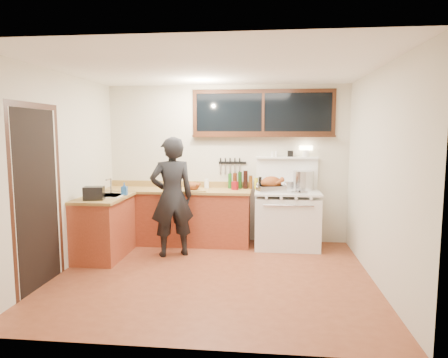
# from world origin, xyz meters

# --- Properties ---
(ground_plane) EXTENTS (4.00, 3.50, 0.02)m
(ground_plane) POSITION_xyz_m (0.00, 0.00, -0.01)
(ground_plane) COLOR brown
(room_shell) EXTENTS (4.10, 3.60, 2.65)m
(room_shell) POSITION_xyz_m (0.00, 0.00, 1.65)
(room_shell) COLOR beige
(room_shell) RESTS_ON ground
(counter_back) EXTENTS (2.44, 0.64, 1.00)m
(counter_back) POSITION_xyz_m (-0.80, 1.45, 0.45)
(counter_back) COLOR maroon
(counter_back) RESTS_ON ground
(counter_left) EXTENTS (0.64, 1.09, 0.90)m
(counter_left) POSITION_xyz_m (-1.70, 0.62, 0.45)
(counter_left) COLOR maroon
(counter_left) RESTS_ON ground
(sink_unit) EXTENTS (0.50, 0.45, 0.37)m
(sink_unit) POSITION_xyz_m (-1.68, 0.70, 0.85)
(sink_unit) COLOR white
(sink_unit) RESTS_ON counter_left
(vintage_stove) EXTENTS (1.02, 0.74, 1.61)m
(vintage_stove) POSITION_xyz_m (1.00, 1.41, 0.47)
(vintage_stove) COLOR white
(vintage_stove) RESTS_ON ground
(back_window) EXTENTS (2.32, 0.13, 0.77)m
(back_window) POSITION_xyz_m (0.60, 1.72, 2.06)
(back_window) COLOR black
(back_window) RESTS_ON room_shell
(left_doorway) EXTENTS (0.02, 1.04, 2.17)m
(left_doorway) POSITION_xyz_m (-1.99, -0.55, 1.09)
(left_doorway) COLOR black
(left_doorway) RESTS_ON ground
(knife_strip) EXTENTS (0.46, 0.03, 0.28)m
(knife_strip) POSITION_xyz_m (0.08, 1.73, 1.31)
(knife_strip) COLOR black
(knife_strip) RESTS_ON room_shell
(man) EXTENTS (0.76, 0.65, 1.76)m
(man) POSITION_xyz_m (-0.72, 0.79, 0.88)
(man) COLOR black
(man) RESTS_ON ground
(soap_bottle) EXTENTS (0.09, 0.09, 0.19)m
(soap_bottle) POSITION_xyz_m (-1.43, 0.77, 0.99)
(soap_bottle) COLOR #2058A4
(soap_bottle) RESTS_ON counter_left
(toaster) EXTENTS (0.30, 0.24, 0.18)m
(toaster) POSITION_xyz_m (-1.70, 0.32, 0.99)
(toaster) COLOR black
(toaster) RESTS_ON counter_left
(cutting_board) EXTENTS (0.50, 0.41, 0.15)m
(cutting_board) POSITION_xyz_m (-0.51, 1.29, 0.96)
(cutting_board) COLOR olive
(cutting_board) RESTS_ON counter_back
(roast_turkey) EXTENTS (0.48, 0.41, 0.24)m
(roast_turkey) POSITION_xyz_m (0.75, 1.34, 1.00)
(roast_turkey) COLOR silver
(roast_turkey) RESTS_ON vintage_stove
(stockpot) EXTENTS (0.37, 0.37, 0.31)m
(stockpot) POSITION_xyz_m (1.26, 1.58, 1.06)
(stockpot) COLOR silver
(stockpot) RESTS_ON vintage_stove
(saucepan) EXTENTS (0.21, 0.30, 0.13)m
(saucepan) POSITION_xyz_m (1.05, 1.68, 0.96)
(saucepan) COLOR silver
(saucepan) RESTS_ON vintage_stove
(pot_lid) EXTENTS (0.30, 0.30, 0.04)m
(pot_lid) POSITION_xyz_m (1.18, 1.24, 0.91)
(pot_lid) COLOR silver
(pot_lid) RESTS_ON vintage_stove
(coffee_tin) EXTENTS (0.11, 0.10, 0.14)m
(coffee_tin) POSITION_xyz_m (0.16, 1.48, 0.97)
(coffee_tin) COLOR maroon
(coffee_tin) RESTS_ON counter_back
(pitcher) EXTENTS (0.09, 0.09, 0.16)m
(pitcher) POSITION_xyz_m (-0.32, 1.63, 0.98)
(pitcher) COLOR white
(pitcher) RESTS_ON counter_back
(bottle_cluster) EXTENTS (0.56, 0.07, 0.30)m
(bottle_cluster) POSITION_xyz_m (0.29, 1.63, 1.03)
(bottle_cluster) COLOR black
(bottle_cluster) RESTS_ON counter_back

